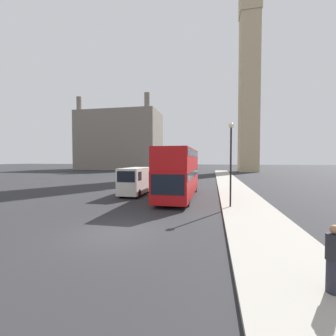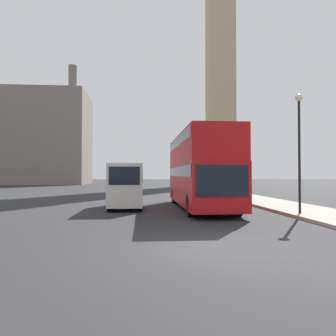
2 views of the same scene
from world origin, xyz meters
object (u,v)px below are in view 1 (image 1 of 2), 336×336
(red_double_decker_bus, at_px, (179,171))
(clock_tower, at_px, (250,50))
(white_van, at_px, (136,180))
(pedestrian, at_px, (334,259))
(street_lamp, at_px, (231,152))

(red_double_decker_bus, bearing_deg, clock_tower, 74.72)
(white_van, height_order, pedestrian, white_van)
(pedestrian, height_order, street_lamp, street_lamp)
(clock_tower, relative_size, red_double_decker_bus, 6.08)
(street_lamp, bearing_deg, pedestrian, -80.27)
(street_lamp, bearing_deg, white_van, 152.12)
(red_double_decker_bus, xyz_separation_m, pedestrian, (5.87, -13.88, -1.43))
(pedestrian, bearing_deg, street_lamp, 99.73)
(pedestrian, bearing_deg, red_double_decker_bus, 112.94)
(white_van, relative_size, pedestrian, 3.04)
(clock_tower, distance_m, street_lamp, 59.11)
(clock_tower, relative_size, pedestrian, 39.12)
(pedestrian, xyz_separation_m, street_lamp, (-1.71, 9.96, 2.96))
(red_double_decker_bus, xyz_separation_m, street_lamp, (4.17, -3.92, 1.53))
(clock_tower, bearing_deg, red_double_decker_bus, -105.28)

